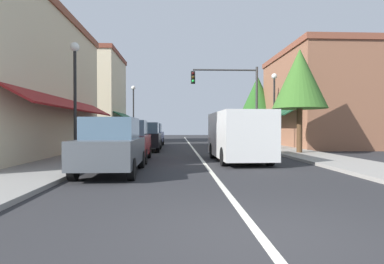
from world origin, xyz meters
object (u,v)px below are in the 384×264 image
Objects in this scene: street_lamp_left_far at (133,105)px; traffic_signal_mast_arm at (235,92)px; parked_car_second_left at (128,141)px; tree_right_far at (258,99)px; parked_car_nearest_left at (112,146)px; parked_car_far_left at (151,135)px; van_in_lane at (238,135)px; parked_car_third_left at (146,137)px; street_lamp_left_near at (75,82)px; street_lamp_right_mid at (274,99)px; tree_right_near at (300,79)px.

traffic_signal_mast_arm is at bearing -30.88° from street_lamp_left_far.
parked_car_second_left is 18.49m from tree_right_far.
tree_right_far reaches higher than street_lamp_left_far.
parked_car_nearest_left is at bearing -90.45° from parked_car_second_left.
street_lamp_left_far is 0.83× the size of tree_right_far.
parked_car_far_left is at bearing -154.58° from tree_right_far.
traffic_signal_mast_arm reaches higher than van_in_lane.
street_lamp_left_near is at bearing -107.06° from parked_car_third_left.
parked_car_far_left is 4.60m from street_lamp_left_far.
street_lamp_left_far reaches higher than parked_car_second_left.
street_lamp_right_mid reaches higher than parked_car_nearest_left.
van_in_lane is at bearing -67.34° from parked_car_far_left.
street_lamp_left_far reaches higher than street_lamp_right_mid.
van_in_lane is at bearing 6.18° from street_lamp_left_near.
parked_car_second_left is at bearing -83.23° from street_lamp_left_far.
van_in_lane is 7.82m from street_lamp_right_mid.
tree_right_far reaches higher than street_lamp_left_near.
tree_right_near is (8.52, -3.10, 3.19)m from parked_car_third_left.
tree_right_far reaches higher than van_in_lane.
van_in_lane reaches higher than parked_car_second_left.
parked_car_second_left is 0.79× the size of van_in_lane.
parked_car_second_left and parked_car_third_left have the same top height.
street_lamp_left_near reaches higher than parked_car_far_left.
traffic_signal_mast_arm is 0.96× the size of tree_right_far.
street_lamp_right_mid is 12.92m from street_lamp_left_far.
tree_right_far is at bearing 85.98° from tree_right_near.
parked_car_nearest_left is 0.69× the size of traffic_signal_mast_arm.
street_lamp_left_near is 0.98× the size of street_lamp_right_mid.
parked_car_third_left is 0.84× the size of street_lamp_right_mid.
street_lamp_right_mid is 0.96× the size of street_lamp_left_far.
traffic_signal_mast_arm is 13.52m from street_lamp_left_near.
parked_car_second_left is 0.69× the size of traffic_signal_mast_arm.
street_lamp_left_far is at bearing 95.15° from parked_car_nearest_left.
tree_right_far is (4.86, 15.88, 2.99)m from van_in_lane.
tree_right_near is (8.72, 2.93, 3.19)m from parked_car_second_left.
street_lamp_left_near is (-2.13, -7.17, 2.38)m from parked_car_third_left.
tree_right_near reaches higher than van_in_lane.
street_lamp_left_near is at bearing -159.08° from tree_right_near.
parked_car_second_left is 1.00× the size of parked_car_far_left.
traffic_signal_mast_arm is 9.43m from street_lamp_left_far.
van_in_lane is 16.88m from tree_right_far.
street_lamp_left_near is at bearing -144.45° from street_lamp_right_mid.
street_lamp_right_mid is at bearing 35.34° from parked_car_second_left.
street_lamp_right_mid is at bearing -59.46° from traffic_signal_mast_arm.
street_lamp_left_far is at bearing 119.26° from parked_car_far_left.
traffic_signal_mast_arm is at bearing 120.54° from street_lamp_right_mid.
street_lamp_left_near is (-6.67, -0.72, 2.11)m from van_in_lane.
traffic_signal_mast_arm reaches higher than street_lamp_left_near.
parked_car_second_left is 4.77m from van_in_lane.
street_lamp_right_mid is (10.26, 7.33, 0.04)m from street_lamp_left_near.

